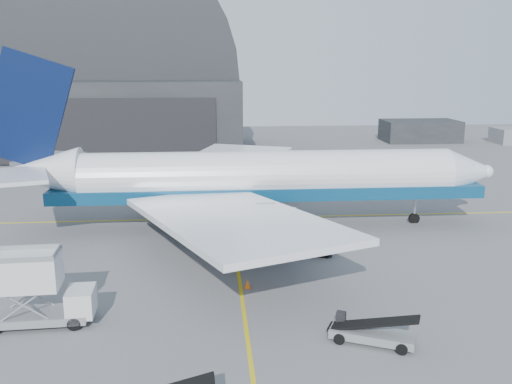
{
  "coord_description": "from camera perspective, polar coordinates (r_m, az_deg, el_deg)",
  "views": [
    {
      "loc": [
        -1.82,
        -33.59,
        14.94
      ],
      "look_at": [
        1.79,
        11.69,
        4.5
      ],
      "focal_mm": 40.0,
      "sensor_mm": 36.0,
      "label": 1
    }
  ],
  "objects": [
    {
      "name": "ground",
      "position": [
        36.81,
        -1.36,
        -11.01
      ],
      "size": [
        200.0,
        200.0,
        0.0
      ],
      "primitive_type": "plane",
      "color": "#565659",
      "rests_on": "ground"
    },
    {
      "name": "taxi_lines",
      "position": [
        48.64,
        -2.2,
        -4.94
      ],
      "size": [
        80.0,
        42.12,
        0.02
      ],
      "color": "gold",
      "rests_on": "ground"
    },
    {
      "name": "hangar",
      "position": [
        100.73,
        -16.34,
        9.36
      ],
      "size": [
        50.0,
        28.3,
        28.0
      ],
      "color": "black",
      "rests_on": "ground"
    },
    {
      "name": "distant_bldg_a",
      "position": [
        113.84,
        16.02,
        4.9
      ],
      "size": [
        14.0,
        8.0,
        4.0
      ],
      "primitive_type": "cube",
      "color": "black",
      "rests_on": "ground"
    },
    {
      "name": "airliner",
      "position": [
        51.77,
        -0.87,
        1.37
      ],
      "size": [
        46.41,
        45.0,
        16.29
      ],
      "color": "white",
      "rests_on": "ground"
    },
    {
      "name": "catering_truck",
      "position": [
        35.5,
        -21.29,
        -9.14
      ],
      "size": [
        6.24,
        2.64,
        4.22
      ],
      "rotation": [
        0.0,
        0.0,
        0.05
      ],
      "color": "gray",
      "rests_on": "ground"
    },
    {
      "name": "pushback_tug",
      "position": [
        45.8,
        5.28,
        -5.23
      ],
      "size": [
        4.41,
        3.12,
        1.86
      ],
      "rotation": [
        0.0,
        0.0,
        -0.22
      ],
      "color": "black",
      "rests_on": "ground"
    },
    {
      "name": "belt_loader_b",
      "position": [
        32.41,
        11.47,
        -13.66
      ],
      "size": [
        4.81,
        3.29,
        1.84
      ],
      "rotation": [
        0.0,
        0.0,
        -0.43
      ],
      "color": "gray",
      "rests_on": "ground"
    },
    {
      "name": "traffic_cone",
      "position": [
        38.9,
        -0.85,
        -9.2
      ],
      "size": [
        0.41,
        0.41,
        0.59
      ],
      "color": "#FA6107",
      "rests_on": "ground"
    }
  ]
}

